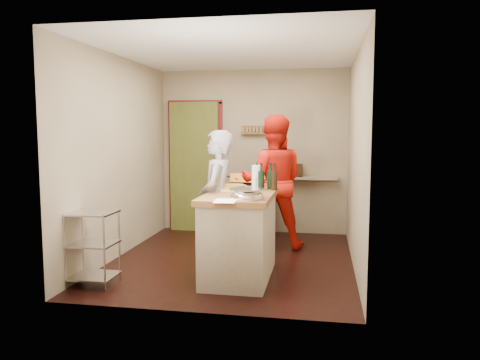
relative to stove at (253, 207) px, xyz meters
name	(u,v)px	position (x,y,z in m)	size (l,w,h in m)	color
floor	(232,260)	(-0.05, -1.42, -0.45)	(3.50, 3.50, 0.00)	black
back_wall	(215,162)	(-0.69, 0.36, 0.68)	(3.00, 0.44, 2.60)	tan
left_wall	(119,157)	(-1.55, -1.42, 0.85)	(0.04, 3.50, 2.60)	tan
right_wall	(356,160)	(1.45, -1.42, 0.85)	(0.04, 3.50, 2.60)	tan
ceiling	(232,51)	(-0.05, -1.42, 2.16)	(3.00, 3.50, 0.02)	white
stove	(253,207)	(0.00, 0.00, 0.00)	(0.60, 0.63, 1.00)	black
wire_shelving	(93,245)	(-1.33, -2.62, -0.01)	(0.48, 0.40, 0.80)	silver
island	(240,233)	(0.16, -2.09, 0.05)	(0.76, 1.37, 1.26)	beige
person_stripe	(216,202)	(-0.14, -1.91, 0.37)	(0.60, 0.39, 1.65)	#B8B9BE
person_red	(273,182)	(0.38, -0.67, 0.48)	(0.90, 0.70, 1.86)	red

